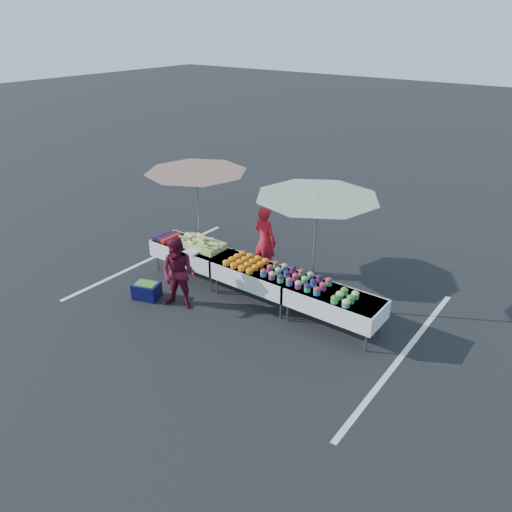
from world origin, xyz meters
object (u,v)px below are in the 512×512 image
Objects in this scene: customer at (178,274)px; umbrella_right at (317,207)px; table_center at (256,274)px; vendor at (265,241)px; storage_bin at (147,290)px; table_right at (334,302)px; umbrella_left at (197,180)px; table_left at (192,252)px.

umbrella_right reaches higher than customer.
vendor is at bearing 117.18° from table_center.
table_center reaches higher than storage_bin.
table_right is 4.11m from umbrella_left.
umbrella_right reaches higher than table_right.
umbrella_left is 0.93× the size of umbrella_right.
table_left is 1.00× the size of table_center.
table_left is 3.60m from table_right.
umbrella_right is at bearing -1.50° from umbrella_left.
customer is at bearing -57.00° from table_left.
table_center is at bearing 180.00° from table_right.
customer is 0.61× the size of umbrella_left.
table_right is 1.15× the size of vendor.
table_left is 1.23× the size of customer.
table_right is 2.59m from vendor.
umbrella_right is at bearing 20.06° from table_center.
vendor is 2.60× the size of storage_bin.
umbrella_right is at bearing 7.87° from table_left.
storage_bin is at bearing -144.72° from table_center.
storage_bin is at bearing -160.19° from table_right.
table_left is 3.00× the size of storage_bin.
table_center is 1.15× the size of vendor.
table_right is (3.60, 0.00, 0.00)m from table_left.
vendor is 2.02m from umbrella_left.
umbrella_left is at bearing 172.77° from table_right.
vendor is at bearing 43.03° from storage_bin.
umbrella_right is (-0.70, 0.40, 1.58)m from table_right.
storage_bin is (-0.82, -0.17, -0.58)m from customer.
umbrella_right is (1.65, -0.67, 1.36)m from vendor.
table_center is 1.23× the size of customer.
umbrella_left reaches higher than table_center.
customer is (-2.85, -1.15, 0.17)m from table_right.
vendor is 0.61× the size of umbrella_right.
table_center is 0.75× the size of umbrella_left.
vendor is 0.65× the size of umbrella_left.
umbrella_right is 3.96m from storage_bin.
table_left is at bearing 68.96° from storage_bin.
table_left is at bearing 46.08° from vendor.
table_left is 1.00× the size of table_right.
umbrella_left is at bearing 75.70° from storage_bin.
umbrella_left is at bearing 111.36° from table_left.
table_right is at bearing -7.23° from umbrella_left.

